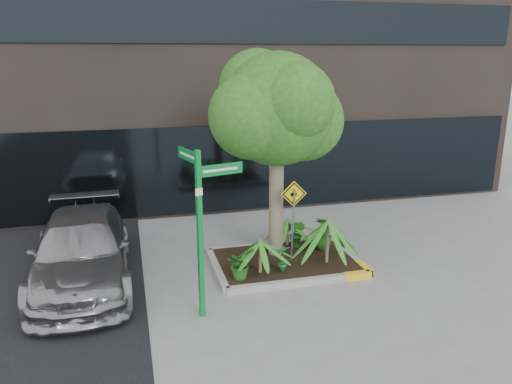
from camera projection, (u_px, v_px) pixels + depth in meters
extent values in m
plane|color=gray|center=(281.00, 271.00, 11.22)|extent=(80.00, 80.00, 0.00)
cube|color=#9E9E99|center=(272.00, 245.00, 12.55)|extent=(3.20, 0.15, 0.15)
cube|color=#9E9E99|center=(301.00, 283.00, 10.50)|extent=(3.20, 0.15, 0.15)
cube|color=#9E9E99|center=(217.00, 269.00, 11.14)|extent=(0.15, 2.20, 0.15)
cube|color=#9E9E99|center=(349.00, 255.00, 11.92)|extent=(0.15, 2.20, 0.15)
cube|color=yellow|center=(358.00, 276.00, 10.82)|extent=(0.60, 0.17, 0.15)
cube|color=black|center=(285.00, 260.00, 11.52)|extent=(3.05, 2.05, 0.06)
cylinder|color=gray|center=(276.00, 196.00, 11.49)|extent=(0.33, 0.33, 3.13)
cylinder|color=gray|center=(281.00, 147.00, 11.20)|extent=(0.59, 0.17, 1.02)
sphere|color=#1C5D1A|center=(277.00, 109.00, 10.95)|extent=(2.50, 2.50, 2.50)
sphere|color=#1C5D1A|center=(303.00, 121.00, 11.51)|extent=(1.88, 1.88, 1.88)
sphere|color=#1C5D1A|center=(252.00, 116.00, 10.64)|extent=(1.88, 1.88, 1.88)
sphere|color=#1C5D1A|center=(296.00, 102.00, 10.37)|extent=(1.67, 1.67, 1.67)
sphere|color=#1C5D1A|center=(257.00, 89.00, 11.25)|extent=(1.77, 1.77, 1.77)
cylinder|color=gray|center=(327.00, 240.00, 11.21)|extent=(0.07, 0.07, 1.07)
cylinder|color=gray|center=(260.00, 256.00, 10.74)|extent=(0.07, 0.07, 0.76)
cylinder|color=gray|center=(287.00, 232.00, 12.30)|extent=(0.07, 0.07, 0.68)
imported|color=#9F9FA3|center=(82.00, 250.00, 10.57)|extent=(2.04, 4.87, 1.40)
imported|color=#215C1A|center=(240.00, 264.00, 10.46)|extent=(0.81, 0.81, 0.64)
imported|color=#24601D|center=(323.00, 233.00, 12.01)|extent=(0.64, 0.64, 0.81)
imported|color=#25772A|center=(283.00, 258.00, 10.80)|extent=(0.37, 0.37, 0.62)
imported|color=#23641D|center=(297.00, 233.00, 12.17)|extent=(0.54, 0.54, 0.69)
cube|color=#0B8231|center=(200.00, 237.00, 8.91)|extent=(0.11, 0.11, 3.15)
cube|color=#0B8231|center=(220.00, 170.00, 8.80)|extent=(0.85, 0.26, 0.20)
cube|color=#0B8231|center=(188.00, 155.00, 8.89)|extent=(0.26, 0.85, 0.20)
cube|color=white|center=(220.00, 170.00, 8.79)|extent=(0.65, 0.18, 0.04)
cube|color=white|center=(187.00, 155.00, 8.89)|extent=(0.18, 0.65, 0.04)
cube|color=white|center=(199.00, 192.00, 8.64)|extent=(0.13, 0.04, 0.13)
cylinder|color=slate|center=(293.00, 225.00, 11.15)|extent=(0.06, 0.23, 1.74)
cube|color=yellow|center=(294.00, 194.00, 10.94)|extent=(0.59, 0.06, 0.59)
cube|color=black|center=(294.00, 194.00, 10.93)|extent=(0.52, 0.04, 0.52)
cube|color=yellow|center=(294.00, 194.00, 10.93)|extent=(0.44, 0.03, 0.44)
cube|color=black|center=(294.00, 194.00, 10.92)|extent=(0.14, 0.01, 0.08)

